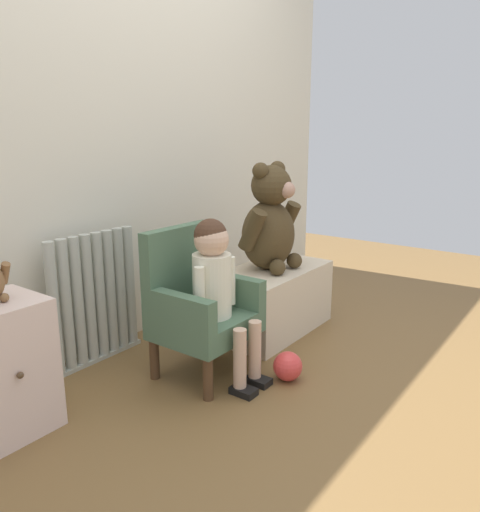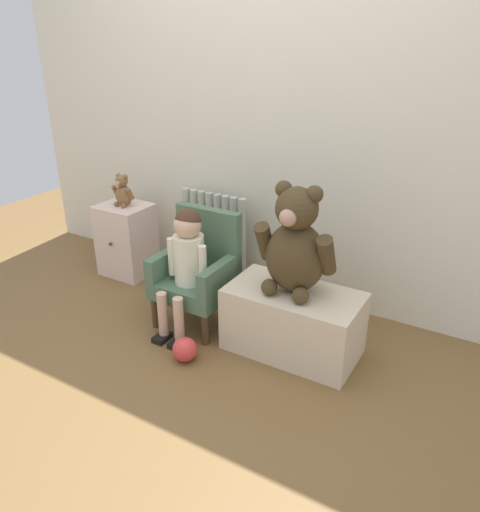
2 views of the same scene
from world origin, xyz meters
TOP-DOWN VIEW (x-y plane):
  - ground_plane at (0.00, 0.00)m, footprint 6.00×6.00m
  - back_wall at (0.00, 1.15)m, footprint 3.80×0.05m
  - radiator at (-0.32, 1.03)m, footprint 0.50×0.05m
  - small_dresser at (-0.92, 0.82)m, footprint 0.34×0.32m
  - child_armchair at (-0.12, 0.56)m, footprint 0.41×0.38m
  - child_figure at (-0.12, 0.45)m, footprint 0.25×0.35m
  - low_bench at (0.49, 0.55)m, footprint 0.70×0.38m
  - large_teddy_bear at (0.47, 0.56)m, footprint 0.41×0.29m
  - small_teddy_bear at (-0.91, 0.82)m, footprint 0.16×0.11m
  - toy_ball at (0.04, 0.18)m, footprint 0.13×0.13m

SIDE VIEW (x-z plane):
  - ground_plane at x=0.00m, z-range 0.00..0.00m
  - toy_ball at x=0.04m, z-range 0.00..0.13m
  - low_bench at x=0.49m, z-range 0.00..0.36m
  - small_dresser at x=-0.92m, z-range 0.00..0.50m
  - radiator at x=-0.32m, z-range 0.00..0.62m
  - child_armchair at x=-0.12m, z-range -0.01..0.66m
  - child_figure at x=-0.12m, z-range 0.11..0.83m
  - small_teddy_bear at x=-0.91m, z-range 0.49..0.71m
  - large_teddy_bear at x=0.47m, z-range 0.32..0.89m
  - back_wall at x=0.00m, z-range 0.00..2.40m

